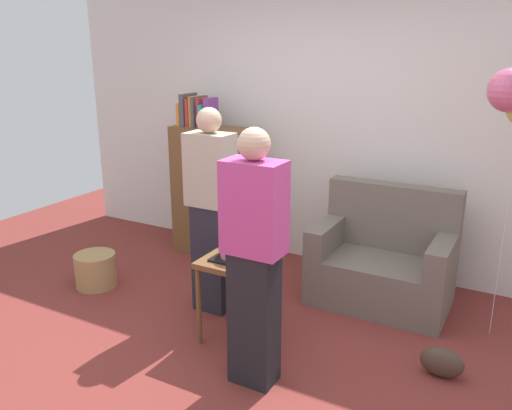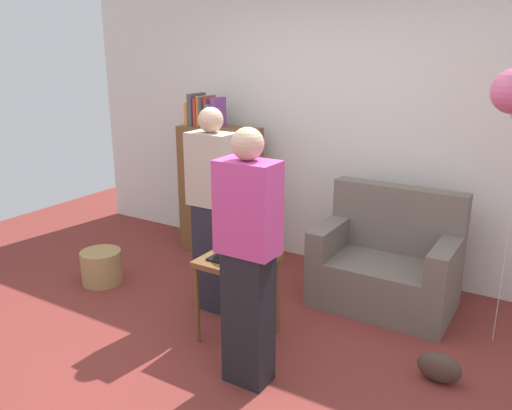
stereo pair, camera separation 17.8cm
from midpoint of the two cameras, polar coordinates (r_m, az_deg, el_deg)
The scene contains 10 objects.
ground_plane at distance 3.75m, azimuth -5.22°, elevation -16.57°, with size 8.00×8.00×0.00m, color maroon.
wall_back at distance 5.01m, azimuth 7.71°, elevation 8.55°, with size 6.00×0.10×2.70m, color silver.
couch at distance 4.49m, azimuth 12.46°, elevation -6.09°, with size 1.10×0.70×0.96m.
bookshelf at distance 5.32m, azimuth -5.67°, elevation 1.82°, with size 0.80×0.36×1.61m.
side_table at distance 3.78m, azimuth -3.21°, elevation -7.12°, with size 0.48×0.48×0.62m.
birthday_cake at distance 3.72m, azimuth -3.25°, elevation -5.05°, with size 0.32×0.32×0.17m.
person_blowing_candles at distance 4.11m, azimuth -6.10°, elevation -0.66°, with size 0.36×0.22×1.63m.
person_holding_cake at distance 3.17m, azimuth -1.82°, elevation -5.96°, with size 0.36×0.22×1.63m.
wicker_basket at distance 4.95m, azimuth -17.94°, elevation -6.71°, with size 0.36×0.36×0.30m, color #A88451.
handbag at distance 3.73m, azimuth 18.11°, elevation -15.86°, with size 0.28×0.14×0.20m, color #473328.
Camera 1 is at (1.71, -2.61, 2.07)m, focal length 37.01 mm.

